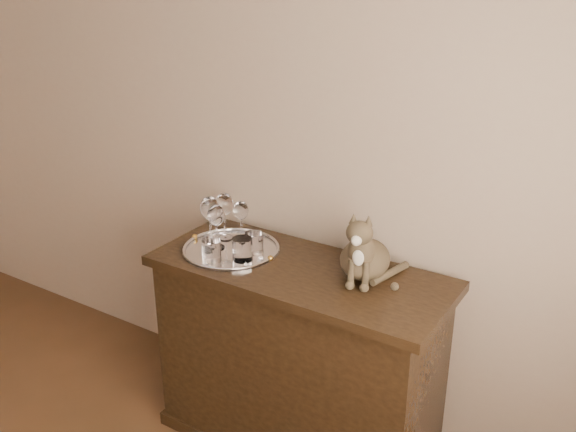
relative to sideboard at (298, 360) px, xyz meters
name	(u,v)px	position (x,y,z in m)	size (l,w,h in m)	color
wall_back	(221,109)	(-0.60, 0.31, 0.93)	(4.00, 0.10, 2.70)	tan
sideboard	(298,360)	(0.00, 0.00, 0.00)	(1.20, 0.50, 0.85)	black
tray	(231,250)	(-0.32, -0.02, 0.43)	(0.40, 0.40, 0.01)	silver
wine_glass_a	(225,216)	(-0.41, 0.06, 0.54)	(0.08, 0.08, 0.20)	white
wine_glass_b	(241,220)	(-0.35, 0.09, 0.52)	(0.07, 0.07, 0.17)	white
wine_glass_c	(210,221)	(-0.42, -0.02, 0.54)	(0.08, 0.08, 0.21)	white
wine_glass_d	(217,227)	(-0.38, -0.03, 0.53)	(0.07, 0.07, 0.19)	white
tumbler_a	(242,249)	(-0.22, -0.07, 0.48)	(0.08, 0.08, 0.09)	white
tumbler_b	(212,250)	(-0.32, -0.14, 0.48)	(0.08, 0.08, 0.09)	silver
tumbler_c	(254,243)	(-0.22, 0.01, 0.48)	(0.08, 0.08, 0.09)	silver
cat	(366,242)	(0.25, 0.08, 0.57)	(0.29, 0.27, 0.29)	#4B3B2D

